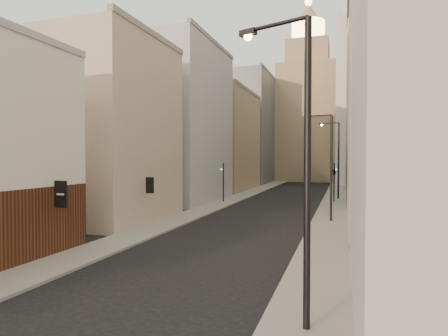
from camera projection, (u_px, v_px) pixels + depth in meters
sidewalk_left at (250, 193)px, 59.58m from camera, size 3.00×140.00×0.15m
sidewalk_right at (335, 195)px, 55.61m from camera, size 3.00×140.00×0.15m
left_bldg_beige at (114, 131)px, 33.44m from camera, size 8.00×12.00×16.00m
left_bldg_grey at (186, 124)px, 48.62m from camera, size 8.00×16.00×20.00m
left_bldg_tan at (227, 142)px, 65.79m from camera, size 8.00×18.00×17.00m
left_bldg_wingrid at (253, 130)px, 84.73m from camera, size 8.00×20.00×24.00m
right_bldg_beige at (402, 103)px, 29.87m from camera, size 8.00×16.00×20.00m
right_bldg_wingrid at (379, 101)px, 48.82m from camera, size 8.00×20.00×26.00m
highrise at (400, 56)px, 73.31m from camera, size 21.00×23.00×51.20m
clock_tower at (308, 110)px, 92.65m from camera, size 14.00×14.00×44.90m
white_tower at (357, 94)px, 75.94m from camera, size 8.00×8.00×41.50m
streetlamp_near at (300, 153)px, 11.96m from camera, size 2.56×1.02×10.09m
streetlamp_mid at (328, 161)px, 32.42m from camera, size 2.45×0.61×9.38m
streetlamp_far at (336, 155)px, 50.34m from camera, size 2.71×0.72×10.41m
traffic_light_left at (223, 175)px, 46.71m from camera, size 0.56×0.47×5.00m
traffic_light_right at (334, 172)px, 46.63m from camera, size 0.69×0.69×5.00m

